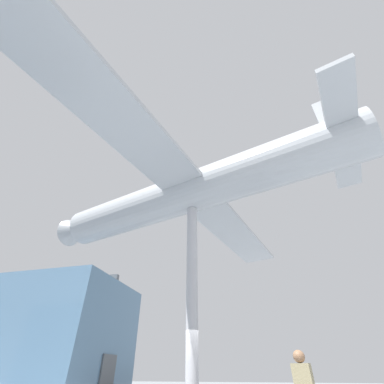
{
  "coord_description": "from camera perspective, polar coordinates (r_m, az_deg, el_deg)",
  "views": [
    {
      "loc": [
        -9.71,
        -2.37,
        1.33
      ],
      "look_at": [
        0.0,
        0.0,
        8.35
      ],
      "focal_mm": 24.0,
      "sensor_mm": 36.0,
      "label": 1
    }
  ],
  "objects": [
    {
      "name": "glass_pavilion_right",
      "position": [
        25.45,
        -31.64,
        -25.51
      ],
      "size": [
        8.31,
        13.33,
        7.77
      ],
      "color": "slate",
      "rests_on": "ground_plane"
    },
    {
      "name": "support_pylon_central",
      "position": [
        10.27,
        0.0,
        -21.77
      ],
      "size": [
        0.44,
        0.44,
        7.39
      ],
      "color": "#B7B7BC",
      "rests_on": "ground_plane"
    },
    {
      "name": "suspended_airplane",
      "position": [
        12.33,
        -1.07,
        -0.31
      ],
      "size": [
        20.45,
        16.51,
        3.42
      ],
      "rotation": [
        0.0,
        0.0,
        -0.28
      ],
      "color": "#B2B7BC",
      "rests_on": "support_pylon_central"
    }
  ]
}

